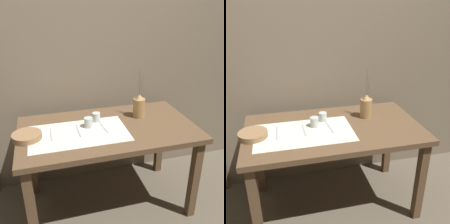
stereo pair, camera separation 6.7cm
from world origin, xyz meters
The scene contains 11 objects.
ground_plane centered at (0.00, 0.00, 0.00)m, with size 12.00×12.00×0.00m, color brown.
stone_wall_back centered at (0.00, 0.48, 1.20)m, with size 7.00×0.06×2.40m.
wooden_table centered at (0.00, 0.00, 0.62)m, with size 1.30×0.73×0.72m.
linen_cloth centered at (-0.22, -0.04, 0.72)m, with size 0.70×0.40×0.00m.
pitcher_with_flowers centered at (0.29, 0.11, 0.81)m, with size 0.09×0.09×0.38m.
wooden_bowl centered at (-0.57, -0.02, 0.74)m, with size 0.20×0.20×0.04m.
glass_tumbler_near centered at (-0.14, 0.04, 0.76)m, with size 0.06×0.06×0.07m.
glass_tumbler_far centered at (-0.06, 0.12, 0.75)m, with size 0.06×0.06×0.07m.
fork_outer centered at (-0.41, 0.00, 0.72)m, with size 0.02×0.19×0.00m.
fork_inner centered at (-0.22, 0.00, 0.72)m, with size 0.02×0.19×0.00m.
spoon_outer centered at (-0.04, 0.06, 0.72)m, with size 0.04×0.20×0.02m.
Camera 2 is at (-0.38, -1.69, 1.61)m, focal length 42.00 mm.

